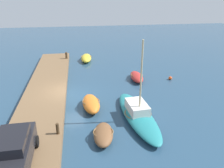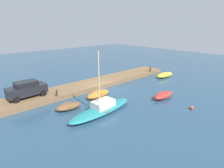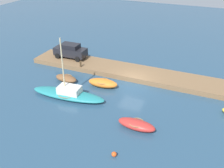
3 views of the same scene
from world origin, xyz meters
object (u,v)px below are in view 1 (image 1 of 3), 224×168
rowboat_orange (91,104)px  marker_buoy (170,78)px  rowboat_red (137,77)px  rowboat_yellow (86,58)px  sailboat_teal (138,114)px  mooring_post_mid_west (58,129)px  mooring_post_west (66,55)px  parked_car (14,151)px  dinghy_brown (103,134)px

rowboat_orange → marker_buoy: rowboat_orange is taller
rowboat_red → rowboat_yellow: bearing=-146.1°
sailboat_teal → mooring_post_mid_west: bearing=-76.6°
mooring_post_mid_west → rowboat_yellow: bearing=171.5°
rowboat_yellow → mooring_post_west: size_ratio=4.40×
mooring_post_mid_west → marker_buoy: mooring_post_mid_west is taller
parked_car → rowboat_yellow: bearing=165.9°
mooring_post_west → rowboat_orange: bearing=10.1°
sailboat_teal → marker_buoy: bearing=138.1°
rowboat_red → dinghy_brown: (9.42, -4.60, -0.03)m
rowboat_yellow → dinghy_brown: (17.20, 0.23, -0.05)m
dinghy_brown → mooring_post_west: mooring_post_west is taller
sailboat_teal → parked_car: sailboat_teal is taller
mooring_post_mid_west → rowboat_red: bearing=141.4°
rowboat_orange → marker_buoy: bearing=116.1°
dinghy_brown → mooring_post_mid_west: bearing=-87.3°
dinghy_brown → mooring_post_mid_west: (-0.21, -2.77, 0.55)m
sailboat_teal → dinghy_brown: bearing=-58.4°
sailboat_teal → parked_car: size_ratio=1.88×
rowboat_yellow → mooring_post_west: mooring_post_west is taller
parked_car → marker_buoy: 17.04m
rowboat_yellow → mooring_post_west: 2.62m
sailboat_teal → rowboat_yellow: bearing=-173.4°
sailboat_teal → rowboat_orange: 3.84m
dinghy_brown → mooring_post_mid_west: mooring_post_mid_west is taller
sailboat_teal → rowboat_orange: sailboat_teal is taller
sailboat_teal → rowboat_orange: (-2.09, -3.22, -0.01)m
rowboat_orange → marker_buoy: 9.91m
rowboat_red → rowboat_yellow: (-7.78, -4.83, 0.01)m
dinghy_brown → marker_buoy: bearing=145.0°
dinghy_brown → mooring_post_west: size_ratio=3.32×
dinghy_brown → marker_buoy: size_ratio=7.35×
rowboat_yellow → dinghy_brown: bearing=4.6°
rowboat_red → sailboat_teal: sailboat_teal is taller
mooring_post_west → parked_car: size_ratio=0.20×
rowboat_yellow → parked_car: 19.96m
rowboat_red → dinghy_brown: bearing=-24.0°
rowboat_red → rowboat_orange: 7.38m
rowboat_yellow → mooring_post_west: (0.38, -2.53, 0.56)m
rowboat_orange → parked_car: parked_car is taller
dinghy_brown → mooring_post_west: 17.06m
sailboat_teal → mooring_post_mid_west: 5.80m
rowboat_red → sailboat_teal: size_ratio=0.42×
parked_car → rowboat_red: bearing=140.2°
rowboat_yellow → parked_car: (19.44, -4.41, 1.07)m
marker_buoy → mooring_post_west: bearing=-125.7°
mooring_post_mid_west → marker_buoy: size_ratio=1.93×
rowboat_orange → mooring_post_west: size_ratio=3.90×
rowboat_yellow → mooring_post_mid_west: mooring_post_mid_west is taller
rowboat_yellow → parked_car: bearing=-9.0°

